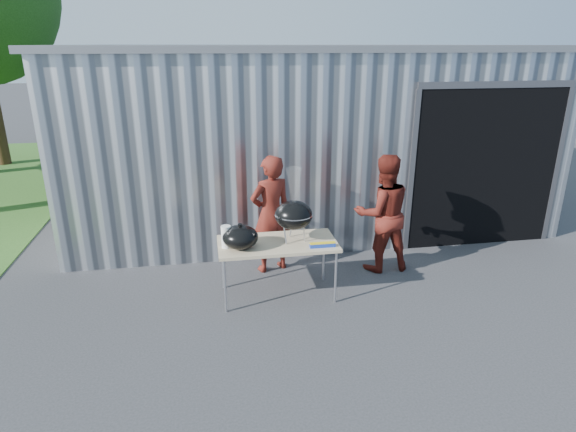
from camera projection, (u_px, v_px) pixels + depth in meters
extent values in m
plane|color=#2F2F32|center=(300.00, 314.00, 5.88)|extent=(80.00, 80.00, 0.00)
cube|color=silver|center=(295.00, 127.00, 9.86)|extent=(8.00, 6.00, 3.00)
cube|color=slate|center=(295.00, 47.00, 9.34)|extent=(8.20, 6.20, 0.10)
cube|color=black|center=(467.00, 161.00, 8.09)|extent=(2.40, 1.20, 2.50)
cube|color=#4C4C51|center=(497.00, 84.00, 7.12)|extent=(2.52, 0.08, 0.10)
cube|color=tan|center=(277.00, 244.00, 6.09)|extent=(1.50, 0.75, 0.04)
cylinder|color=silver|center=(225.00, 286.00, 5.81)|extent=(0.03, 0.03, 0.71)
cylinder|color=silver|center=(336.00, 277.00, 6.03)|extent=(0.03, 0.03, 0.71)
cylinder|color=silver|center=(223.00, 264.00, 6.40)|extent=(0.03, 0.03, 0.71)
cylinder|color=silver|center=(324.00, 257.00, 6.62)|extent=(0.03, 0.03, 0.71)
ellipsoid|color=black|center=(294.00, 215.00, 6.02)|extent=(0.48, 0.48, 0.36)
cylinder|color=silver|center=(294.00, 214.00, 6.01)|extent=(0.49, 0.49, 0.02)
cylinder|color=silver|center=(294.00, 213.00, 6.01)|extent=(0.46, 0.46, 0.01)
cylinder|color=silver|center=(292.00, 228.00, 6.22)|extent=(0.02, 0.02, 0.24)
cylinder|color=silver|center=(285.00, 235.00, 6.01)|extent=(0.02, 0.02, 0.24)
cylinder|color=silver|center=(304.00, 233.00, 6.05)|extent=(0.02, 0.02, 0.24)
cylinder|color=#D27E4B|center=(282.00, 213.00, 5.98)|extent=(0.02, 0.14, 0.02)
cylinder|color=#D27E4B|center=(285.00, 212.00, 5.98)|extent=(0.02, 0.14, 0.02)
cylinder|color=#D27E4B|center=(288.00, 212.00, 5.99)|extent=(0.02, 0.14, 0.02)
cylinder|color=#D27E4B|center=(291.00, 212.00, 6.00)|extent=(0.02, 0.14, 0.02)
cylinder|color=#D27E4B|center=(294.00, 212.00, 6.00)|extent=(0.02, 0.14, 0.02)
cylinder|color=#D27E4B|center=(297.00, 212.00, 6.01)|extent=(0.02, 0.14, 0.02)
cylinder|color=#D27E4B|center=(299.00, 212.00, 6.01)|extent=(0.02, 0.14, 0.02)
cylinder|color=#D27E4B|center=(302.00, 211.00, 6.02)|extent=(0.02, 0.14, 0.02)
cylinder|color=#D27E4B|center=(305.00, 211.00, 6.03)|extent=(0.02, 0.14, 0.02)
cone|color=silver|center=(294.00, 190.00, 5.91)|extent=(0.20, 0.20, 0.55)
ellipsoid|color=black|center=(240.00, 237.00, 5.87)|extent=(0.44, 0.44, 0.29)
cylinder|color=black|center=(240.00, 225.00, 5.81)|extent=(0.05, 0.05, 0.03)
cylinder|color=white|center=(226.00, 237.00, 5.89)|extent=(0.12, 0.12, 0.28)
cube|color=white|center=(233.00, 236.00, 6.16)|extent=(0.20, 0.15, 0.10)
cube|color=#18369F|center=(323.00, 245.00, 5.93)|extent=(0.32, 0.06, 0.05)
cube|color=yellow|center=(323.00, 243.00, 5.92)|extent=(0.32, 0.06, 0.01)
imported|color=#5A1A13|center=(271.00, 214.00, 6.78)|extent=(0.72, 0.59, 1.70)
imported|color=#5A1A13|center=(383.00, 213.00, 6.82)|extent=(0.85, 0.67, 1.70)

